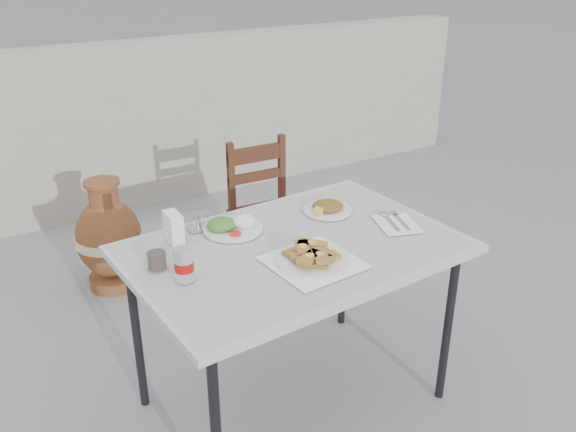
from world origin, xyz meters
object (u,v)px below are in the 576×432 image
salad_chopped_plate (328,207)px  condiment_caddy (200,224)px  salad_rice_plate (232,225)px  chair (267,213)px  terracotta_urn (109,238)px  cafe_table (294,257)px  soda_can (184,264)px  cola_glass (156,257)px  pide_plate (313,256)px  napkin_holder (174,228)px

salad_chopped_plate → condiment_caddy: condiment_caddy is taller
salad_rice_plate → chair: bearing=52.0°
salad_chopped_plate → terracotta_urn: size_ratio=0.33×
cafe_table → salad_rice_plate: bearing=121.5°
soda_can → cola_glass: bearing=112.7°
pide_plate → chair: (0.42, 1.11, -0.36)m
salad_rice_plate → condiment_caddy: size_ratio=2.35×
salad_rice_plate → soda_can: bearing=-139.5°
condiment_caddy → cafe_table: bearing=-51.3°
condiment_caddy → chair: bearing=43.6°
cafe_table → salad_chopped_plate: (0.29, 0.20, 0.07)m
salad_rice_plate → salad_chopped_plate: bearing=-5.8°
pide_plate → napkin_holder: bearing=131.8°
cafe_table → napkin_holder: bearing=146.0°
chair → cafe_table: bearing=-110.7°
cafe_table → condiment_caddy: 0.42m
salad_rice_plate → soda_can: size_ratio=2.00×
soda_can → napkin_holder: same height
chair → terracotta_urn: bearing=154.9°
napkin_holder → chair: size_ratio=0.15×
pide_plate → salad_rice_plate: pide_plate is taller
pide_plate → salad_chopped_plate: size_ratio=1.57×
terracotta_urn → cola_glass: bearing=-95.9°
cafe_table → napkin_holder: size_ratio=10.67×
napkin_holder → chair: bearing=42.2°
salad_chopped_plate → salad_rice_plate: bearing=174.2°
salad_rice_plate → soda_can: (-0.32, -0.27, 0.04)m
pide_plate → cola_glass: 0.57m
napkin_holder → cafe_table: bearing=-32.7°
salad_rice_plate → terracotta_urn: (-0.24, 1.13, -0.49)m
salad_rice_plate → chair: chair is taller
cola_glass → chair: size_ratio=0.13×
napkin_holder → condiment_caddy: 0.15m
salad_chopped_plate → terracotta_urn: bearing=120.1°
cafe_table → pide_plate: 0.18m
condiment_caddy → terracotta_urn: condiment_caddy is taller
cafe_table → pide_plate: (-0.01, -0.16, 0.08)m
cafe_table → condiment_caddy: bearing=128.7°
condiment_caddy → pide_plate: bearing=-63.0°
soda_can → pide_plate: bearing=-15.6°
cola_glass → napkin_holder: (0.13, 0.16, 0.01)m
cafe_table → salad_rice_plate: (-0.15, 0.24, 0.08)m
salad_rice_plate → soda_can: 0.42m
salad_rice_plate → terracotta_urn: salad_rice_plate is taller
salad_chopped_plate → chair: bearing=81.3°
pide_plate → salad_rice_plate: (-0.13, 0.40, -0.01)m
cafe_table → condiment_caddy: condiment_caddy is taller
terracotta_urn → pide_plate: bearing=-76.2°
cola_glass → chair: (0.93, 0.86, -0.38)m
cafe_table → salad_chopped_plate: 0.36m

